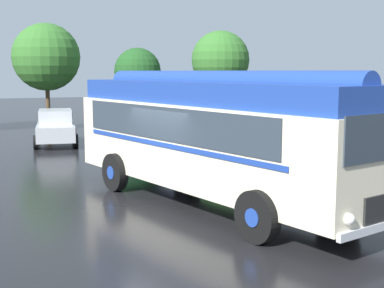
# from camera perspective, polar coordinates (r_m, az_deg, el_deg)

# --- Properties ---
(ground_plane) EXTENTS (120.00, 120.00, 0.00)m
(ground_plane) POSITION_cam_1_polar(r_m,az_deg,el_deg) (14.07, -1.94, -6.53)
(ground_plane) COLOR black
(vintage_bus) EXTENTS (5.22, 10.37, 3.49)m
(vintage_bus) POSITION_cam_1_polar(r_m,az_deg,el_deg) (13.88, 2.17, 1.23)
(vintage_bus) COLOR beige
(vintage_bus) RESTS_ON ground
(car_near_left) EXTENTS (2.29, 4.36, 1.66)m
(car_near_left) POSITION_cam_1_polar(r_m,az_deg,el_deg) (26.16, -14.34, 1.77)
(car_near_left) COLOR #B7BABF
(car_near_left) RESTS_ON ground
(car_mid_left) EXTENTS (1.99, 4.22, 1.66)m
(car_mid_left) POSITION_cam_1_polar(r_m,az_deg,el_deg) (25.76, -7.05, 1.86)
(car_mid_left) COLOR #144C28
(car_mid_left) RESTS_ON ground
(car_mid_right) EXTENTS (2.26, 4.34, 1.66)m
(car_mid_right) POSITION_cam_1_polar(r_m,az_deg,el_deg) (26.25, -1.36, 2.03)
(car_mid_right) COLOR navy
(car_mid_right) RESTS_ON ground
(tree_centre) EXTENTS (3.89, 3.89, 6.22)m
(tree_centre) POSITION_cam_1_polar(r_m,az_deg,el_deg) (32.35, -15.41, 9.04)
(tree_centre) COLOR #4C3823
(tree_centre) RESTS_ON ground
(tree_right_of_centre) EXTENTS (2.83, 2.83, 4.88)m
(tree_right_of_centre) POSITION_cam_1_polar(r_m,az_deg,el_deg) (32.87, -5.69, 7.82)
(tree_right_of_centre) COLOR #4C3823
(tree_right_of_centre) RESTS_ON ground
(tree_far_right) EXTENTS (3.73, 3.73, 6.06)m
(tree_far_right) POSITION_cam_1_polar(r_m,az_deg,el_deg) (34.76, 3.15, 8.92)
(tree_far_right) COLOR #4C3823
(tree_far_right) RESTS_ON ground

